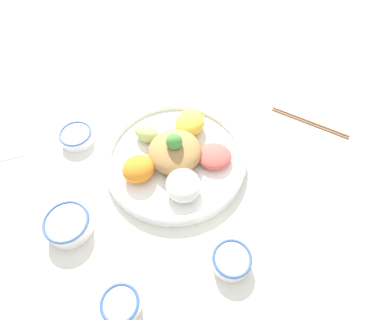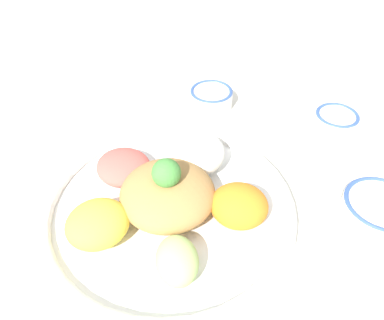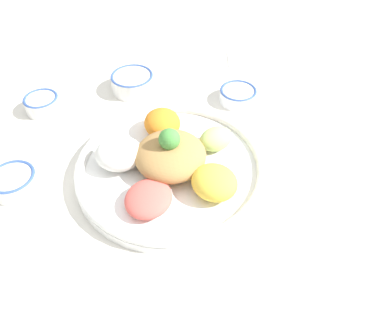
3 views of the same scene
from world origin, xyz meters
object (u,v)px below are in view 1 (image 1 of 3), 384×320
Objects in this scene: salad_platter at (175,156)px; sauce_bowl_red at (121,305)px; sauce_bowl_dark at (231,260)px; chopsticks_pair_near at (310,122)px; serving_spoon_main at (22,154)px; rice_bowl_blue at (68,225)px; rice_bowl_plain at (77,136)px; serving_spoon_extra at (63,188)px.

sauce_bowl_red is (-0.28, -0.28, -0.01)m from salad_platter.
chopsticks_pair_near is at bearing 27.98° from sauce_bowl_dark.
salad_platter reaches higher than sauce_bowl_dark.
sauce_bowl_dark reaches higher than chopsticks_pair_near.
sauce_bowl_dark is at bearing 135.09° from serving_spoon_main.
rice_bowl_plain is (0.11, 0.26, -0.01)m from rice_bowl_blue.
sauce_bowl_dark reaches higher than serving_spoon_extra.
sauce_bowl_dark is at bearing -93.76° from salad_platter.
salad_platter reaches higher than rice_bowl_blue.
sauce_bowl_dark is 0.57m from rice_bowl_plain.
rice_bowl_blue is at bearing -20.78° from serving_spoon_extra.
rice_bowl_blue is 1.18× the size of rice_bowl_plain.
rice_bowl_plain is (-0.20, 0.54, -0.00)m from sauce_bowl_dark.
rice_bowl_plain reaches higher than serving_spoon_main.
serving_spoon_main is at bearing -171.25° from serving_spoon_extra.
chopsticks_pair_near is 0.76m from serving_spoon_extra.
salad_platter is at bearing 44.96° from sauce_bowl_red.
rice_bowl_blue is at bearing 113.35° from serving_spoon_main.
sauce_bowl_dark is 0.43× the size of chopsticks_pair_near.
salad_platter is at bearing -131.98° from chopsticks_pair_near.
chopsticks_pair_near is (0.76, -0.03, -0.02)m from rice_bowl_blue.
salad_platter is 0.44m from chopsticks_pair_near.
rice_bowl_plain reaches higher than chopsticks_pair_near.
salad_platter is 0.32m from sauce_bowl_dark.
salad_platter is at bearing 159.99° from serving_spoon_main.
sauce_bowl_red is 0.65× the size of serving_spoon_extra.
rice_bowl_blue is 0.76m from chopsticks_pair_near.
rice_bowl_plain is at bearing 82.70° from sauce_bowl_red.
rice_bowl_blue is at bearing 100.27° from sauce_bowl_red.
serving_spoon_extra is at bearing -122.89° from rice_bowl_plain.
rice_bowl_plain is at bearing 68.11° from rice_bowl_blue.
salad_platter reaches higher than rice_bowl_plain.
sauce_bowl_red is at bearing -9.47° from serving_spoon_extra.
rice_bowl_plain is at bearing 110.29° from sauce_bowl_dark.
sauce_bowl_dark is (0.30, -0.27, -0.00)m from rice_bowl_blue.
sauce_bowl_red is 0.76× the size of rice_bowl_blue.
rice_bowl_blue is 0.85× the size of serving_spoon_extra.
salad_platter is at bearing 62.74° from serving_spoon_extra.
serving_spoon_main is at bearing 169.91° from rice_bowl_plain.
chopsticks_pair_near reaches higher than serving_spoon_extra.
sauce_bowl_red is at bearing -79.73° from rice_bowl_blue.
sauce_bowl_dark is at bearing 22.35° from serving_spoon_extra.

